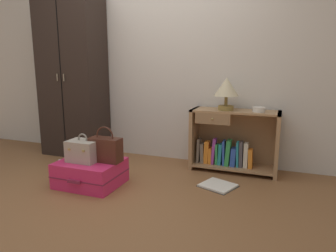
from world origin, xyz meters
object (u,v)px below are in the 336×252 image
suitcase_large (91,173)px  handbag (105,149)px  wardrobe (73,77)px  bottle (61,169)px  bookshelf (232,142)px  bowl (259,110)px  table_lamp (226,89)px  open_book_on_floor (218,186)px  train_case (83,151)px

suitcase_large → handbag: bearing=16.4°
wardrobe → bottle: wardrobe is taller
suitcase_large → bookshelf: bearing=37.1°
bookshelf → bowl: (0.28, -0.05, 0.39)m
table_lamp → handbag: 1.44m
handbag → bottle: size_ratio=1.83×
bowl → bottle: bearing=-157.0°
wardrobe → open_book_on_floor: 2.34m
bowl → train_case: bearing=-149.6°
table_lamp → open_book_on_floor: table_lamp is taller
bookshelf → table_lamp: table_lamp is taller
handbag → suitcase_large: bearing=-163.6°
train_case → open_book_on_floor: bearing=19.1°
wardrobe → bottle: 1.32m
table_lamp → bottle: size_ratio=1.87×
handbag → train_case: bearing=-159.1°
wardrobe → suitcase_large: 1.52m
bookshelf → train_case: bookshelf is taller
train_case → table_lamp: bearing=37.6°
train_case → bottle: 0.47m
bowl → train_case: (-1.57, -0.92, -0.37)m
bowl → suitcase_large: size_ratio=0.21×
bottle → wardrobe: bearing=116.9°
wardrobe → train_case: bearing=-49.2°
train_case → open_book_on_floor: size_ratio=0.72×
train_case → handbag: 0.22m
wardrobe → train_case: (0.79, -0.92, -0.68)m
bowl → open_book_on_floor: (-0.31, -0.49, -0.71)m
suitcase_large → open_book_on_floor: suitcase_large is taller
wardrobe → suitcase_large: wardrobe is taller
table_lamp → open_book_on_floor: 1.05m
table_lamp → handbag: bearing=-139.7°
bowl → open_book_on_floor: bowl is taller
table_lamp → bowl: bearing=-2.8°
bookshelf → bowl: size_ratio=7.36×
open_book_on_floor → table_lamp: bearing=94.5°
train_case → bowl: bearing=30.4°
suitcase_large → bottle: 0.43m
bowl → handbag: bowl is taller
wardrobe → bottle: bearing=-63.1°
handbag → bowl: bearing=31.7°
train_case → handbag: size_ratio=0.85×
wardrobe → handbag: wardrobe is taller
wardrobe → bowl: (2.36, 0.00, -0.31)m
suitcase_large → bottle: size_ratio=3.18×
bowl → open_book_on_floor: bearing=-122.7°
train_case → handbag: handbag is taller
bottle → bowl: bearing=23.0°
bookshelf → table_lamp: 0.61m
suitcase_large → wardrobe: bearing=133.5°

